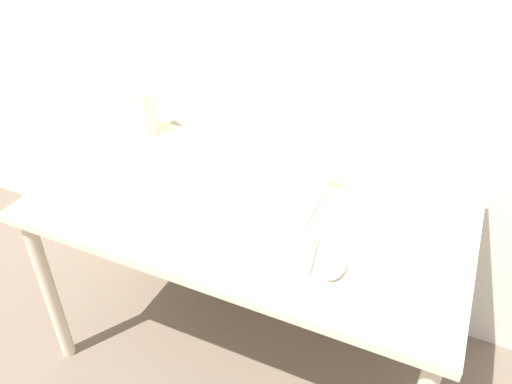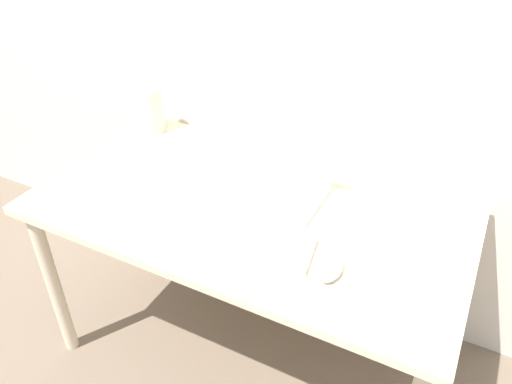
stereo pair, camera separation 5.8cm
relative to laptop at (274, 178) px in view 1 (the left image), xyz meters
The scene contains 6 objects.
wall_back 0.59m from the laptop, 97.64° to the left, with size 6.00×0.05×2.50m.
desk 0.17m from the laptop, 114.47° to the right, with size 1.42×0.78×0.72m.
laptop is the anchor object (origin of this frame).
keyboard 0.30m from the laptop, 87.17° to the right, with size 0.47×0.23×0.02m.
mouse 0.42m from the laptop, 43.82° to the right, with size 0.06×0.11×0.03m.
vase 0.68m from the laptop, 165.20° to the left, with size 0.12×0.12×0.26m.
Camera 1 is at (0.58, -0.81, 1.68)m, focal length 35.00 mm.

